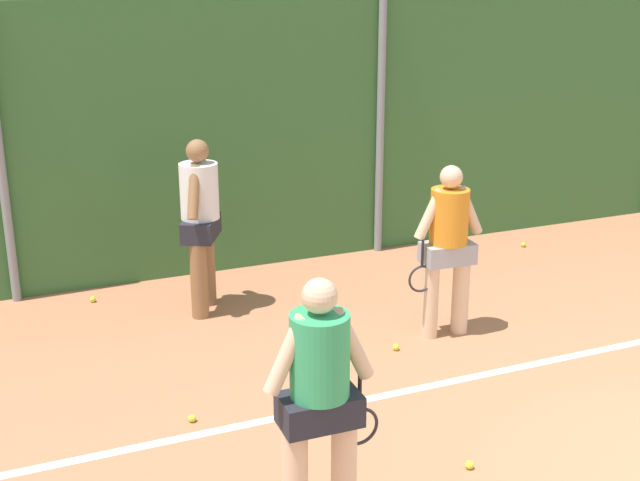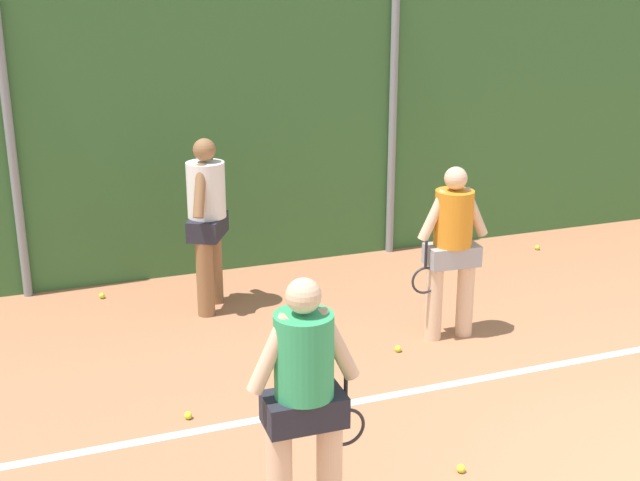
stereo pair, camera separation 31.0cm
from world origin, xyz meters
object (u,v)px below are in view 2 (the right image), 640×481
Objects in this scene: player_midcourt at (452,244)px; player_backcourt_far at (207,215)px; tennis_ball_4 at (188,415)px; tennis_ball_8 at (102,296)px; player_foreground_near at (305,393)px; tennis_ball_0 at (398,349)px; tennis_ball_3 at (537,247)px; tennis_ball_1 at (461,468)px.

player_backcourt_far reaches higher than player_midcourt.
tennis_ball_8 is at bearing 97.16° from tennis_ball_4.
player_foreground_near is 3.38m from player_midcourt.
player_midcourt is at bearing -35.30° from tennis_ball_8.
player_foreground_near reaches higher than tennis_ball_0.
player_foreground_near is at bearing 48.64° from player_midcourt.
tennis_ball_0 is 3.78m from tennis_ball_3.
tennis_ball_3 is at bearing 35.37° from tennis_ball_0.
tennis_ball_1 is (1.31, 0.19, -0.97)m from player_foreground_near.
tennis_ball_1 is (-1.07, -2.20, -0.96)m from player_midcourt.
tennis_ball_0 and tennis_ball_4 have the same top height.
tennis_ball_1 is at bearing -102.17° from tennis_ball_0.
tennis_ball_0 is at bearing -111.38° from player_backcourt_far.
tennis_ball_0 is (1.47, -1.72, -1.04)m from player_backcourt_far.
player_midcourt is 26.97× the size of tennis_ball_8.
player_midcourt is 1.16m from tennis_ball_0.
tennis_ball_0 is 1.00× the size of tennis_ball_8.
tennis_ball_3 is (4.55, 0.46, -1.04)m from player_backcourt_far.
player_foreground_near reaches higher than tennis_ball_3.
tennis_ball_1 is at bearing 67.44° from player_midcourt.
player_foreground_near reaches higher than tennis_ball_4.
tennis_ball_8 is (-3.21, 2.28, -0.96)m from player_midcourt.
player_backcourt_far reaches higher than tennis_ball_4.
tennis_ball_3 is at bearing -56.10° from player_backcourt_far.
tennis_ball_0 is (-0.63, -0.16, -0.96)m from player_midcourt.
tennis_ball_1 and tennis_ball_8 have the same top height.
tennis_ball_8 is (-2.58, 2.43, 0.00)m from tennis_ball_0.
player_backcourt_far is 2.62m from tennis_ball_4.
tennis_ball_8 is (-1.11, 0.71, -1.04)m from player_backcourt_far.
player_backcourt_far is 28.93× the size of tennis_ball_3.
tennis_ball_0 is at bearing 14.32° from tennis_ball_4.
player_backcourt_far is 2.50m from tennis_ball_0.
player_backcourt_far is (0.27, 3.96, 0.07)m from player_foreground_near.
tennis_ball_0 is at bearing 17.43° from player_midcourt.
player_foreground_near is 0.94× the size of player_backcourt_far.
tennis_ball_4 is at bearing 139.98° from tennis_ball_1.
tennis_ball_4 is (-1.76, 1.48, 0.00)m from tennis_ball_1.
player_midcourt is at bearing -98.53° from player_backcourt_far.
tennis_ball_3 and tennis_ball_4 have the same top height.
player_foreground_near is 27.25× the size of tennis_ball_8.
tennis_ball_8 is (-5.66, 0.25, 0.00)m from tennis_ball_3.
player_midcourt is 4.06m from tennis_ball_8.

